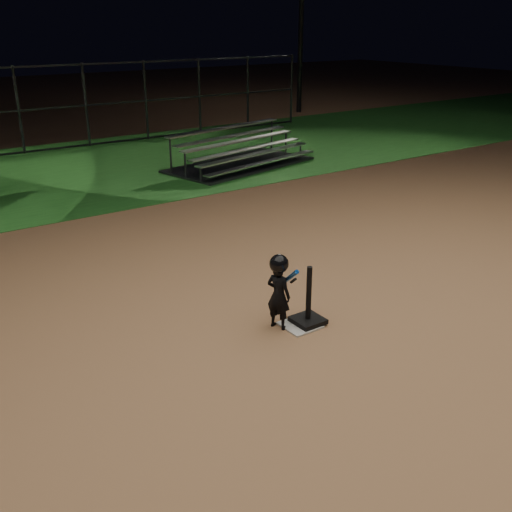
# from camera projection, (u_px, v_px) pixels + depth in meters

# --- Properties ---
(ground) EXTENTS (80.00, 80.00, 0.00)m
(ground) POSITION_uv_depth(u_px,v_px,m) (300.00, 326.00, 7.69)
(ground) COLOR #AC774E
(ground) RESTS_ON ground
(grass_strip) EXTENTS (60.00, 8.00, 0.01)m
(grass_strip) POSITION_uv_depth(u_px,v_px,m) (57.00, 173.00, 15.31)
(grass_strip) COLOR #1F5B1D
(grass_strip) RESTS_ON ground
(home_plate) EXTENTS (0.45, 0.45, 0.02)m
(home_plate) POSITION_uv_depth(u_px,v_px,m) (300.00, 325.00, 7.69)
(home_plate) COLOR beige
(home_plate) RESTS_ON ground
(batting_tee) EXTENTS (0.38, 0.38, 0.78)m
(batting_tee) POSITION_uv_depth(u_px,v_px,m) (308.00, 312.00, 7.68)
(batting_tee) COLOR black
(batting_tee) RESTS_ON home_plate
(child_batter) EXTENTS (0.42, 0.63, 1.01)m
(child_batter) POSITION_uv_depth(u_px,v_px,m) (279.00, 289.00, 7.46)
(child_batter) COLOR black
(child_batter) RESTS_ON ground
(bleacher_right) EXTENTS (4.35, 2.78, 0.99)m
(bleacher_right) POSITION_uv_depth(u_px,v_px,m) (241.00, 159.00, 16.01)
(bleacher_right) COLOR silver
(bleacher_right) RESTS_ON ground
(backstop_fence) EXTENTS (20.08, 0.08, 2.50)m
(backstop_fence) POSITION_uv_depth(u_px,v_px,m) (19.00, 111.00, 17.13)
(backstop_fence) COLOR #38383D
(backstop_fence) RESTS_ON ground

